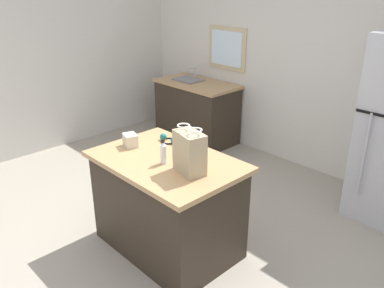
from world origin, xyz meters
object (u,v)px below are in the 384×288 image
at_px(shopping_bag, 190,152).
at_px(small_box, 130,140).
at_px(ear_defenders, 169,139).
at_px(bottle, 163,153).
at_px(kitchen_island, 168,204).

height_order(shopping_bag, small_box, shopping_bag).
bearing_deg(ear_defenders, shopping_bag, -26.04).
bearing_deg(bottle, shopping_bag, 9.66).
distance_m(shopping_bag, ear_defenders, 0.67).
bearing_deg(shopping_bag, ear_defenders, 153.96).
xyz_separation_m(kitchen_island, bottle, (0.05, -0.07, 0.53)).
distance_m(kitchen_island, ear_defenders, 0.60).
xyz_separation_m(small_box, ear_defenders, (0.16, 0.32, -0.03)).
xyz_separation_m(small_box, bottle, (0.48, -0.01, 0.04)).
relative_size(shopping_bag, small_box, 2.72).
distance_m(shopping_bag, small_box, 0.75).
bearing_deg(kitchen_island, ear_defenders, 136.37).
bearing_deg(bottle, small_box, 178.32).
xyz_separation_m(kitchen_island, shopping_bag, (0.31, -0.02, 0.61)).
relative_size(kitchen_island, shopping_bag, 3.40).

